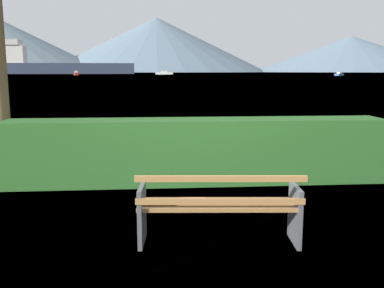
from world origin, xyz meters
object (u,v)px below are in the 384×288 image
object	(u,v)px
cargo_ship_large	(49,65)
park_bench	(219,208)
sailboat_mid	(164,73)
tender_far	(339,74)
fishing_boat_near	(76,74)

from	to	relation	value
cargo_ship_large	park_bench	bearing A→B (deg)	-76.27
cargo_ship_large	sailboat_mid	size ratio (longest dim) A/B	9.83
park_bench	tender_far	size ratio (longest dim) A/B	0.38
sailboat_mid	tender_far	world-z (taller)	sailboat_mid
cargo_ship_large	tender_far	bearing A→B (deg)	-37.00
fishing_boat_near	sailboat_mid	xyz separation A→B (m)	(37.02, 36.99, -0.06)
fishing_boat_near	park_bench	bearing A→B (deg)	-79.41
cargo_ship_large	fishing_boat_near	world-z (taller)	cargo_ship_large
park_bench	cargo_ship_large	size ratio (longest dim) A/B	0.02
cargo_ship_large	tender_far	distance (m)	166.34
park_bench	sailboat_mid	distance (m)	217.95
park_bench	cargo_ship_large	distance (m)	267.17
tender_far	fishing_boat_near	bearing A→B (deg)	168.24
sailboat_mid	tender_far	xyz separation A→B (m)	(66.20, -58.49, -0.15)
sailboat_mid	cargo_ship_large	bearing A→B (deg)	148.02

